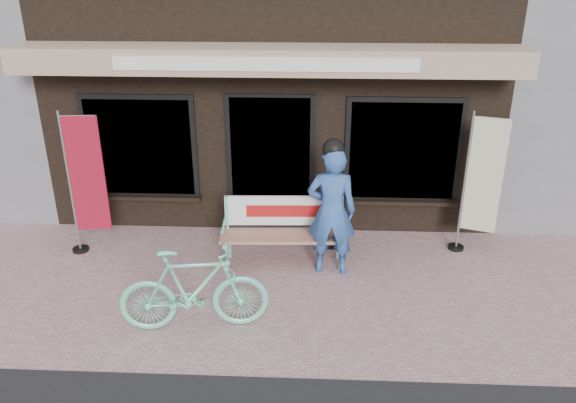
{
  "coord_description": "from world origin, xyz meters",
  "views": [
    {
      "loc": [
        0.65,
        -6.11,
        4.02
      ],
      "look_at": [
        0.33,
        0.7,
        1.05
      ],
      "focal_mm": 35.0,
      "sensor_mm": 36.0,
      "label": 1
    }
  ],
  "objects_px": {
    "bench": "(284,225)",
    "menu_stand": "(331,223)",
    "bicycle": "(194,290)",
    "nobori_red": "(85,182)",
    "nobori_cream": "(480,183)",
    "person": "(332,209)"
  },
  "relations": [
    {
      "from": "bench",
      "to": "bicycle",
      "type": "distance_m",
      "value": 1.9
    },
    {
      "from": "nobori_red",
      "to": "nobori_cream",
      "type": "distance_m",
      "value": 5.6
    },
    {
      "from": "bench",
      "to": "nobori_cream",
      "type": "bearing_deg",
      "value": 5.74
    },
    {
      "from": "bicycle",
      "to": "menu_stand",
      "type": "bearing_deg",
      "value": -46.66
    },
    {
      "from": "bench",
      "to": "menu_stand",
      "type": "bearing_deg",
      "value": 27.73
    },
    {
      "from": "nobori_red",
      "to": "menu_stand",
      "type": "distance_m",
      "value": 3.58
    },
    {
      "from": "bench",
      "to": "nobori_red",
      "type": "bearing_deg",
      "value": 174.08
    },
    {
      "from": "bench",
      "to": "menu_stand",
      "type": "relative_size",
      "value": 2.14
    },
    {
      "from": "nobori_cream",
      "to": "menu_stand",
      "type": "height_order",
      "value": "nobori_cream"
    },
    {
      "from": "bench",
      "to": "nobori_red",
      "type": "xyz_separation_m",
      "value": [
        -2.83,
        0.17,
        0.54
      ]
    },
    {
      "from": "person",
      "to": "nobori_red",
      "type": "distance_m",
      "value": 3.51
    },
    {
      "from": "menu_stand",
      "to": "nobori_red",
      "type": "bearing_deg",
      "value": -171.17
    },
    {
      "from": "person",
      "to": "nobori_red",
      "type": "bearing_deg",
      "value": 174.28
    },
    {
      "from": "bicycle",
      "to": "nobori_red",
      "type": "height_order",
      "value": "nobori_red"
    },
    {
      "from": "person",
      "to": "bicycle",
      "type": "height_order",
      "value": "person"
    },
    {
      "from": "bench",
      "to": "person",
      "type": "distance_m",
      "value": 0.79
    },
    {
      "from": "bench",
      "to": "menu_stand",
      "type": "xyz_separation_m",
      "value": [
        0.68,
        0.4,
        -0.13
      ]
    },
    {
      "from": "person",
      "to": "menu_stand",
      "type": "xyz_separation_m",
      "value": [
        0.02,
        0.64,
        -0.51
      ]
    },
    {
      "from": "bicycle",
      "to": "nobori_red",
      "type": "bearing_deg",
      "value": 37.91
    },
    {
      "from": "bench",
      "to": "nobori_cream",
      "type": "height_order",
      "value": "nobori_cream"
    },
    {
      "from": "nobori_red",
      "to": "nobori_cream",
      "type": "height_order",
      "value": "nobori_red"
    },
    {
      "from": "bicycle",
      "to": "nobori_cream",
      "type": "relative_size",
      "value": 0.82
    }
  ]
}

